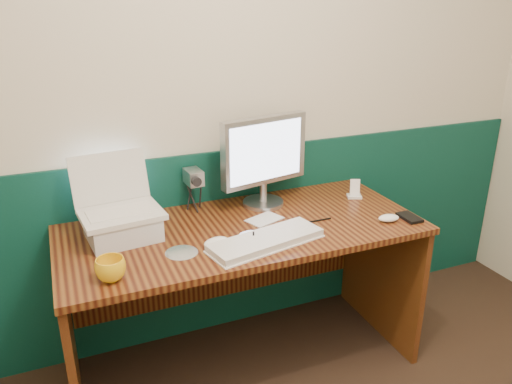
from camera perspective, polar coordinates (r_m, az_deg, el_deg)
name	(u,v)px	position (r m, az deg, el deg)	size (l,w,h in m)	color
back_wall	(237,98)	(2.44, -2.14, 10.65)	(3.50, 0.04, 2.50)	beige
wainscot	(240,239)	(2.67, -1.83, -5.41)	(3.48, 0.02, 1.00)	#08352D
desk	(244,299)	(2.41, -1.40, -12.10)	(1.60, 0.70, 0.75)	#341109
laptop_riser	(123,227)	(2.18, -14.99, -3.91)	(0.28, 0.24, 0.10)	silver
laptop	(118,186)	(2.11, -15.46, 0.65)	(0.33, 0.25, 0.27)	silver
monitor	(263,160)	(2.38, 0.84, 3.64)	(0.45, 0.13, 0.45)	#A8A9AD
keyboard	(266,241)	(2.07, 1.14, -5.64)	(0.49, 0.16, 0.03)	silver
mouse_right	(389,218)	(2.35, 14.93, -2.89)	(0.10, 0.06, 0.03)	white
mouse_left	(216,242)	(2.05, -4.55, -5.74)	(0.11, 0.07, 0.04)	white
mug	(111,269)	(1.88, -16.28, -8.48)	(0.11, 0.11, 0.09)	yellow
camcorder	(194,190)	(2.38, -7.10, 0.21)	(0.09, 0.13, 0.20)	#ABABAF
cd_spindle	(253,240)	(2.08, -0.29, -5.48)	(0.13, 0.13, 0.03)	silver
cd_loose_a	(182,253)	(2.03, -8.50, -6.87)	(0.13, 0.13, 0.00)	silver
pen	(318,220)	(2.29, 7.09, -3.25)	(0.01, 0.01, 0.13)	black
papers	(264,219)	(2.29, 0.97, -3.14)	(0.16, 0.11, 0.00)	silver
dock	(354,196)	(2.59, 11.16, -0.48)	(0.07, 0.05, 0.01)	silver
music_player	(355,187)	(2.57, 11.23, 0.53)	(0.05, 0.01, 0.08)	white
pda	(410,217)	(2.41, 17.14, -2.80)	(0.07, 0.12, 0.01)	black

